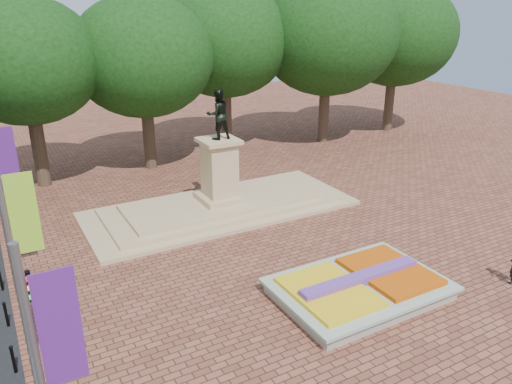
{
  "coord_description": "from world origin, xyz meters",
  "views": [
    {
      "loc": [
        -10.3,
        -14.18,
        10.42
      ],
      "look_at": [
        0.16,
        4.44,
        2.2
      ],
      "focal_mm": 35.0,
      "sensor_mm": 36.0,
      "label": 1
    }
  ],
  "objects": [
    {
      "name": "tree_row_back",
      "position": [
        2.33,
        18.0,
        6.67
      ],
      "size": [
        44.8,
        8.8,
        10.43
      ],
      "color": "#3A291F",
      "rests_on": "ground"
    },
    {
      "name": "monument",
      "position": [
        0.0,
        8.0,
        0.88
      ],
      "size": [
        14.0,
        6.0,
        6.4
      ],
      "color": "tan",
      "rests_on": "ground"
    },
    {
      "name": "ground",
      "position": [
        0.0,
        0.0,
        0.0
      ],
      "size": [
        90.0,
        90.0,
        0.0
      ],
      "primitive_type": "plane",
      "color": "brown",
      "rests_on": "ground"
    },
    {
      "name": "banner_poles",
      "position": [
        -10.08,
        -1.31,
        3.88
      ],
      "size": [
        0.88,
        11.17,
        7.0
      ],
      "color": "slate",
      "rests_on": "ground"
    },
    {
      "name": "flower_bed",
      "position": [
        1.03,
        -2.0,
        0.38
      ],
      "size": [
        6.3,
        4.3,
        0.91
      ],
      "color": "gray",
      "rests_on": "ground"
    }
  ]
}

